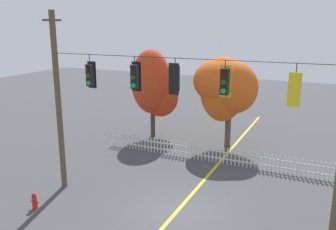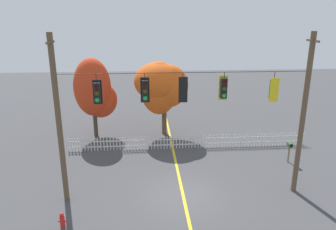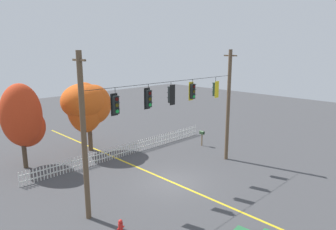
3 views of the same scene
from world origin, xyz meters
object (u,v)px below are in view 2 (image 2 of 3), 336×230
Objects in this scene: traffic_signal_eastbound_side at (224,88)px; roadside_mailbox at (290,146)px; traffic_signal_northbound_primary at (273,89)px; autumn_maple_mid at (161,85)px; autumn_maple_near_fence at (95,92)px; traffic_signal_westbound_side at (145,90)px; fire_hydrant at (62,220)px; traffic_signal_northbound_secondary at (183,89)px; traffic_signal_southbound_primary at (97,93)px.

traffic_signal_eastbound_side is 7.94m from roadside_mailbox.
traffic_signal_northbound_primary is (2.48, -0.02, -0.10)m from traffic_signal_eastbound_side.
autumn_maple_near_fence is at bearing -179.74° from autumn_maple_mid.
traffic_signal_northbound_primary reaches higher than autumn_maple_mid.
traffic_signal_westbound_side is 0.99× the size of traffic_signal_northbound_primary.
traffic_signal_eastbound_side is at bearing -50.28° from autumn_maple_near_fence.
traffic_signal_westbound_side is 7.01m from fire_hydrant.
traffic_signal_eastbound_side is 12.14m from autumn_maple_near_fence.
fire_hydrant is (-5.10, -11.54, -3.67)m from autumn_maple_mid.
traffic_signal_northbound_secondary is 1.02× the size of roadside_mailbox.
fire_hydrant is (-0.03, -11.51, -3.24)m from autumn_maple_near_fence.
traffic_signal_eastbound_side is 1.85× the size of fire_hydrant.
traffic_signal_southbound_primary and traffic_signal_eastbound_side have the same top height.
traffic_signal_northbound_primary is at bearing -61.36° from autumn_maple_mid.
traffic_signal_southbound_primary is 1.07× the size of traffic_signal_eastbound_side.
traffic_signal_northbound_secondary is 8.17m from fire_hydrant.
autumn_maple_near_fence is 4.48× the size of roadside_mailbox.
traffic_signal_eastbound_side is 0.24× the size of autumn_maple_mid.
autumn_maple_mid reaches higher than fire_hydrant.
autumn_maple_near_fence reaches higher than roadside_mailbox.
traffic_signal_northbound_secondary is at bearing -154.84° from roadside_mailbox.
roadside_mailbox reaches higher than fire_hydrant.
traffic_signal_northbound_primary is 1.96× the size of fire_hydrant.
traffic_signal_northbound_secondary reaches higher than autumn_maple_near_fence.
roadside_mailbox is (7.42, 3.48, -4.65)m from traffic_signal_northbound_secondary.
traffic_signal_eastbound_side reaches higher than fire_hydrant.
traffic_signal_northbound_primary is at bearing -0.18° from traffic_signal_westbound_side.
autumn_maple_near_fence is at bearing 137.69° from traffic_signal_northbound_primary.
traffic_signal_eastbound_side is at bearing 16.94° from fire_hydrant.
autumn_maple_mid is (3.52, 9.21, -1.64)m from traffic_signal_southbound_primary.
traffic_signal_southbound_primary is 4.08m from traffic_signal_northbound_secondary.
traffic_signal_northbound_secondary is 0.24× the size of autumn_maple_mid.
traffic_signal_southbound_primary is 1.01× the size of traffic_signal_northbound_primary.
traffic_signal_westbound_side and traffic_signal_northbound_secondary have the same top height.
traffic_signal_northbound_secondary is at bearing -179.99° from traffic_signal_northbound_primary.
traffic_signal_westbound_side is at bearing 0.01° from traffic_signal_southbound_primary.
traffic_signal_northbound_primary is at bearing -0.13° from traffic_signal_southbound_primary.
traffic_signal_westbound_side is at bearing -97.77° from autumn_maple_mid.
traffic_signal_northbound_primary is (4.48, 0.00, -0.08)m from traffic_signal_northbound_secondary.
autumn_maple_mid is (1.26, 9.21, -1.70)m from traffic_signal_westbound_side.
traffic_signal_southbound_primary is 6.01m from fire_hydrant.
autumn_maple_mid is at bearing 105.54° from traffic_signal_eastbound_side.
traffic_signal_eastbound_side is at bearing -74.46° from autumn_maple_mid.
traffic_signal_eastbound_side and traffic_signal_northbound_primary have the same top height.
traffic_signal_westbound_side reaches higher than roadside_mailbox.
traffic_signal_northbound_primary is 0.25× the size of autumn_maple_mid.
fire_hydrant is (-5.66, -2.31, -5.41)m from traffic_signal_northbound_secondary.
traffic_signal_northbound_secondary is (1.81, -0.02, 0.04)m from traffic_signal_westbound_side.
autumn_maple_mid is 13.14m from fire_hydrant.
traffic_signal_southbound_primary is 2.26m from traffic_signal_westbound_side.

